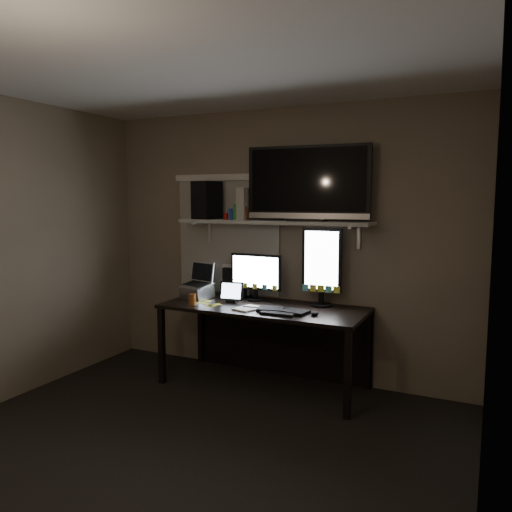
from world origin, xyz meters
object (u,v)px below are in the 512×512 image
Objects in this scene: keyboard at (283,311)px; tv at (308,183)px; cup at (192,300)px; monitor_portrait at (322,266)px; game_console at (246,204)px; laptop at (197,281)px; speaker at (207,200)px; desk at (269,323)px; tablet at (232,292)px; monitor_landscape at (256,277)px; mouse at (315,313)px.

tv is at bearing 77.76° from keyboard.
keyboard is 1.13m from tv.
keyboard is 0.84m from cup.
monitor_portrait is 0.55m from keyboard.
game_console is at bearing 54.36° from cup.
speaker is (0.04, 0.14, 0.76)m from laptop.
desk is at bearing -169.09° from monitor_portrait.
tablet is 0.67× the size of laptop.
tv is (0.49, 0.04, 0.86)m from monitor_landscape.
mouse is at bearing 5.03° from cup.
keyboard is 1.34m from speaker.
monitor_portrait is 7.00× the size of mouse.
monitor_landscape is 0.68m from game_console.
tablet reaches higher than desk.
keyboard is at bearing 168.21° from mouse.
monitor_portrait reaches higher than desk.
cup is (-0.59, -0.35, 0.23)m from desk.
keyboard is 1.23× the size of speaker.
tablet reaches higher than mouse.
speaker reaches higher than desk.
tv is (0.08, 0.38, 1.06)m from keyboard.
tablet is 0.76× the size of game_console.
monitor_landscape reaches higher than cup.
monitor_landscape is 0.64m from monitor_portrait.
mouse is at bearing 1.44° from keyboard.
cup is at bearing -156.60° from tv.
cup is at bearing -68.68° from speaker.
mouse is 0.28× the size of speaker.
monitor_portrait is 1.28m from speaker.
desk is 17.85× the size of mouse.
laptop is 1.14× the size of game_console.
monitor_portrait is at bearing 13.14° from desk.
laptop is at bearing -94.89° from speaker.
cup is at bearing -158.52° from monitor_portrait.
laptop is 3.35× the size of cup.
desk is 0.44m from monitor_landscape.
monitor_landscape is 1.75× the size of game_console.
desk is at bearing 131.59° from keyboard.
tv reaches higher than tablet.
laptop is (-0.96, 0.19, 0.15)m from keyboard.
game_console is at bearing 144.52° from keyboard.
desk is 0.73m from cup.
laptop is at bearing 168.45° from tablet.
cup is at bearing -123.29° from game_console.
desk is at bearing -20.65° from monitor_landscape.
monitor_portrait is at bearing 3.64° from game_console.
mouse is at bearing -5.30° from speaker.
tv is at bearing 12.35° from speaker.
tablet is (-0.57, 0.16, 0.08)m from keyboard.
laptop is at bearing 114.38° from cup.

